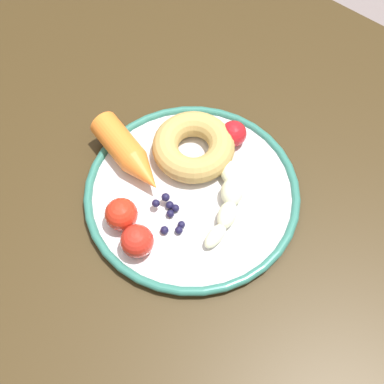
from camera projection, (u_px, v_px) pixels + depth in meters
name	position (u px, v px, depth m)	size (l,w,h in m)	color
ground_plane	(209.00, 341.00, 1.35)	(6.00, 6.00, 0.00)	slate
dining_table	(220.00, 235.00, 0.80)	(1.15, 0.92, 0.72)	#382913
plate	(192.00, 193.00, 0.73)	(0.30, 0.30, 0.02)	silver
banana	(226.00, 193.00, 0.71)	(0.11, 0.14, 0.03)	#E6EBBE
carrot_orange	(129.00, 154.00, 0.73)	(0.14, 0.07, 0.04)	orange
donut	(193.00, 147.00, 0.74)	(0.12, 0.12, 0.04)	tan
blueberry_pile	(170.00, 213.00, 0.70)	(0.06, 0.05, 0.02)	#191638
tomato_near	(137.00, 241.00, 0.67)	(0.04, 0.04, 0.04)	red
tomato_mid	(121.00, 214.00, 0.69)	(0.04, 0.04, 0.04)	red
tomato_far	(234.00, 134.00, 0.75)	(0.04, 0.04, 0.04)	red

